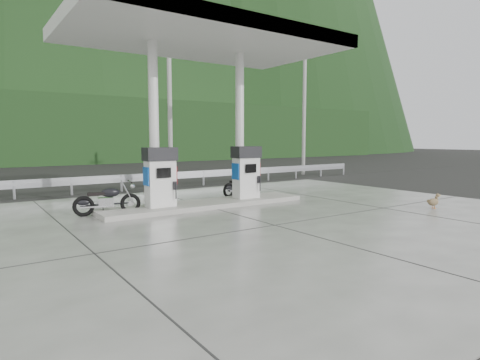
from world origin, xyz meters
TOP-DOWN VIEW (x-y plane):
  - ground at (0.00, 0.00)m, footprint 160.00×160.00m
  - forecourt_apron at (0.00, 0.00)m, footprint 18.00×14.00m
  - pump_island at (0.00, 2.50)m, footprint 7.00×1.40m
  - gas_pump_left at (-1.60, 2.50)m, footprint 0.95×0.55m
  - gas_pump_right at (1.60, 2.50)m, footprint 0.95×0.55m
  - canopy_column_left at (-1.60, 2.90)m, footprint 0.30×0.30m
  - canopy_column_right at (1.60, 2.90)m, footprint 0.30×0.30m
  - canopy_roof at (0.00, 2.50)m, footprint 8.50×5.00m
  - guardrail at (0.00, 8.00)m, footprint 26.00×0.16m
  - road at (0.00, 11.50)m, footprint 60.00×7.00m
  - utility_pole_b at (2.00, 9.50)m, footprint 0.22×0.22m
  - utility_pole_c at (11.00, 9.50)m, footprint 0.22×0.22m
  - tree_band at (0.00, 30.00)m, footprint 80.00×6.00m
  - forested_hills at (0.00, 60.00)m, footprint 100.00×40.00m
  - motorcycle_left at (-3.09, 2.90)m, footprint 1.85×0.86m
  - motorcycle_right at (2.32, 3.92)m, footprint 1.72×0.83m
  - duck at (5.75, -1.94)m, footprint 0.56×0.18m

SIDE VIEW (x-z plane):
  - ground at x=0.00m, z-range 0.00..0.00m
  - forested_hills at x=0.00m, z-range -70.00..70.00m
  - road at x=0.00m, z-range 0.00..0.01m
  - forecourt_apron at x=0.00m, z-range 0.00..0.02m
  - pump_island at x=0.00m, z-range 0.02..0.17m
  - duck at x=5.75m, z-range 0.02..0.42m
  - motorcycle_right at x=2.32m, z-range 0.02..0.80m
  - motorcycle_left at x=-3.09m, z-range 0.02..0.86m
  - guardrail at x=0.00m, z-range 0.00..1.42m
  - gas_pump_left at x=-1.60m, z-range 0.17..1.97m
  - gas_pump_right at x=1.60m, z-range 0.17..1.97m
  - canopy_column_left at x=-1.60m, z-range 0.17..5.17m
  - canopy_column_right at x=1.60m, z-range 0.17..5.17m
  - tree_band at x=0.00m, z-range 0.00..6.00m
  - utility_pole_b at x=2.00m, z-range 0.00..8.00m
  - utility_pole_c at x=11.00m, z-range 0.00..8.00m
  - canopy_roof at x=0.00m, z-range 5.17..5.57m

